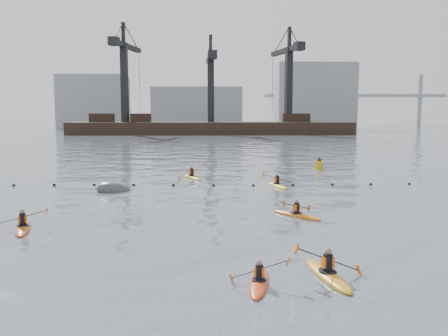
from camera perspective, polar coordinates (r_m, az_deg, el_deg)
The scene contains 12 objects.
ground at distance 13.95m, azimuth -6.01°, elevation -16.36°, with size 400.00×400.00×0.00m, color #36434E.
float_line at distance 35.78m, azimuth -3.71°, elevation -2.07°, with size 33.24×0.73×0.24m.
barge_pier at distance 122.85m, azimuth -1.69°, elevation 4.99°, with size 72.00×19.30×29.50m.
skyline at distance 163.12m, azimuth -0.67°, elevation 7.99°, with size 141.00×28.00×22.00m.
kayaker_0 at distance 15.58m, azimuth 4.25°, elevation -13.48°, with size 1.96×2.90×1.06m.
kayaker_1 at distance 16.56m, azimuth 12.35°, elevation -12.31°, with size 2.40×3.56×1.33m.
kayaker_2 at distance 24.38m, azimuth -23.04°, elevation -6.55°, with size 2.23×3.44×1.13m.
kayaker_3 at distance 35.55m, azimuth 6.40°, elevation -2.03°, with size 2.33×3.52×1.24m.
kayaker_4 at distance 25.50m, azimuth 8.70°, elevation -5.53°, with size 2.54×2.87×1.10m.
kayaker_5 at distance 39.89m, azimuth -3.91°, elevation -1.05°, with size 2.31×3.53×1.40m.
mooring_buoy at distance 34.12m, azimuth -13.03°, elevation -2.70°, with size 2.50×1.47×1.25m, color #3A3C3F.
nav_buoy at distance 46.32m, azimuth 11.36°, elevation 0.32°, with size 0.80×0.80×1.45m.
Camera 1 is at (1.17, -12.79, 5.45)m, focal length 38.00 mm.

